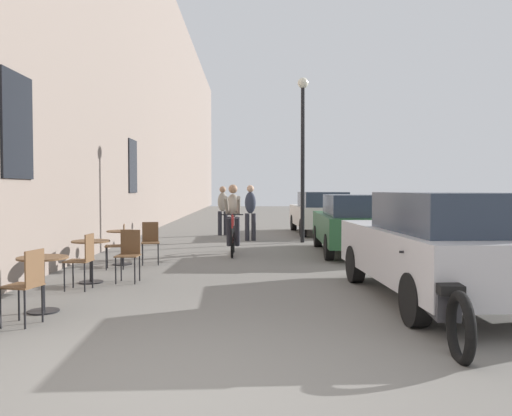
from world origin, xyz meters
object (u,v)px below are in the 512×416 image
at_px(cafe_chair_near_toward_street, 27,281).
at_px(parked_car_second, 355,223).
at_px(cafe_table_mid, 91,252).
at_px(parked_car_third, 320,212).
at_px(cyclist_on_bicycle, 233,221).
at_px(cafe_table_far, 122,240).
at_px(cafe_table_near, 43,272).
at_px(parked_motorcycle, 440,301).
at_px(cafe_chair_far_toward_wall, 119,243).
at_px(cafe_chair_mid_toward_wall, 129,252).
at_px(cafe_chair_far_toward_street, 150,240).
at_px(street_lamp, 303,138).
at_px(pedestrian_near, 250,209).
at_px(cafe_chair_mid_toward_street, 83,257).
at_px(pedestrian_mid, 223,208).
at_px(parked_car_nearest, 440,245).

relative_size(cafe_chair_near_toward_street, parked_car_second, 0.21).
height_order(cafe_table_mid, parked_car_third, parked_car_third).
bearing_deg(cyclist_on_bicycle, cafe_table_far, -142.97).
relative_size(cafe_table_near, parked_motorcycle, 0.34).
xyz_separation_m(cafe_chair_far_toward_wall, parked_car_second, (5.23, 2.39, 0.24)).
bearing_deg(cafe_chair_mid_toward_wall, parked_car_second, 39.50).
relative_size(cafe_chair_far_toward_street, street_lamp, 0.18).
bearing_deg(pedestrian_near, cafe_chair_far_toward_street, -113.28).
height_order(cafe_chair_mid_toward_street, cyclist_on_bicycle, cyclist_on_bicycle).
height_order(cafe_table_far, cafe_chair_far_toward_wall, cafe_chair_far_toward_wall).
bearing_deg(cafe_table_near, parked_motorcycle, -15.04).
bearing_deg(parked_car_third, cafe_table_far, -124.72).
xyz_separation_m(pedestrian_near, parked_car_third, (2.52, 2.50, -0.20)).
bearing_deg(pedestrian_mid, parked_motorcycle, -76.72).
relative_size(cafe_chair_near_toward_street, cafe_table_far, 1.24).
bearing_deg(cafe_table_near, cyclist_on_bicycle, 69.11).
xyz_separation_m(cafe_chair_mid_toward_wall, pedestrian_mid, (1.16, 9.01, 0.44)).
bearing_deg(pedestrian_near, pedestrian_mid, 116.66).
relative_size(cafe_chair_near_toward_street, cafe_chair_far_toward_wall, 1.00).
relative_size(pedestrian_mid, parked_car_second, 0.41).
relative_size(cafe_chair_near_toward_street, parked_car_nearest, 0.20).
xyz_separation_m(cafe_table_mid, cafe_chair_far_toward_street, (0.60, 2.20, -0.00)).
bearing_deg(parked_car_second, pedestrian_near, 128.39).
xyz_separation_m(cafe_table_far, cyclist_on_bicycle, (2.29, 1.73, 0.29)).
xyz_separation_m(cyclist_on_bicycle, parked_car_third, (2.95, 5.84, -0.04)).
bearing_deg(street_lamp, parked_car_second, -69.37).
height_order(cafe_chair_mid_toward_street, pedestrian_mid, pedestrian_mid).
xyz_separation_m(cafe_chair_mid_toward_wall, cafe_chair_far_toward_street, (-0.03, 2.13, 0.00)).
xyz_separation_m(cafe_chair_near_toward_street, parked_motorcycle, (4.64, -0.61, -0.11)).
bearing_deg(parked_motorcycle, cafe_table_far, 130.54).
bearing_deg(cafe_table_far, cafe_table_near, -89.90).
distance_m(cafe_chair_mid_toward_wall, parked_motorcycle, 5.38).
height_order(cyclist_on_bicycle, parked_car_nearest, cyclist_on_bicycle).
xyz_separation_m(cyclist_on_bicycle, pedestrian_near, (0.44, 3.34, 0.16)).
distance_m(cafe_table_near, parked_car_third, 12.93).
height_order(cafe_chair_far_toward_wall, parked_car_nearest, parked_car_nearest).
distance_m(cafe_chair_near_toward_street, cafe_chair_mid_toward_street, 2.13).
bearing_deg(parked_motorcycle, cyclist_on_bicycle, 108.54).
distance_m(cafe_table_near, pedestrian_mid, 11.36).
xyz_separation_m(cafe_chair_mid_toward_wall, cafe_chair_far_toward_wall, (-0.54, 1.48, 0.00)).
distance_m(cafe_chair_mid_toward_street, pedestrian_near, 8.30).
xyz_separation_m(cafe_table_near, cafe_chair_far_toward_wall, (0.07, 3.68, -0.00)).
bearing_deg(cafe_chair_far_toward_wall, cafe_chair_near_toward_street, -89.91).
bearing_deg(street_lamp, cafe_chair_far_toward_street, -129.86).
bearing_deg(parked_motorcycle, street_lamp, 92.49).
relative_size(cafe_table_far, pedestrian_mid, 0.43).
height_order(cafe_chair_near_toward_street, parked_car_second, parked_car_second).
bearing_deg(cafe_table_near, cafe_chair_near_toward_street, -83.57).
bearing_deg(cafe_chair_mid_toward_street, parked_car_nearest, -9.83).
bearing_deg(cafe_table_far, cafe_chair_mid_toward_street, -88.76).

